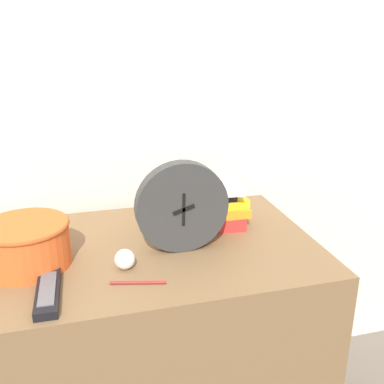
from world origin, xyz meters
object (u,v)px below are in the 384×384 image
Objects in this scene: desk_clock at (182,207)px; basket at (26,243)px; book_stack at (203,203)px; crumpled_paper_ball at (125,259)px; pen at (138,283)px; tv_remote at (48,292)px.

basket is (-0.40, 0.02, -0.06)m from desk_clock.
book_stack is 0.33m from crumpled_paper_ball.
pen is (0.02, -0.08, -0.02)m from crumpled_paper_ball.
basket reaches higher than pen.
pen is at bearing -77.06° from crumpled_paper_ball.
basket reaches higher than crumpled_paper_ball.
basket is 0.25m from crumpled_paper_ball.
basket is 4.29× the size of crumpled_paper_ball.
desk_clock is 4.82× the size of crumpled_paper_ball.
tv_remote is at bearing -72.38° from basket.
desk_clock is 1.32× the size of tv_remote.
tv_remote reaches higher than pen.
desk_clock is 1.90× the size of pen.
basket is 1.17× the size of tv_remote.
pen is at bearing -135.08° from desk_clock.
tv_remote is (-0.35, -0.14, -0.11)m from desk_clock.
desk_clock is at bearing -2.65° from basket.
desk_clock reaches higher than tv_remote.
desk_clock is 1.13× the size of basket.
desk_clock reaches higher than book_stack.
basket is 0.18m from tv_remote.
basket is at bearing -166.50° from book_stack.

